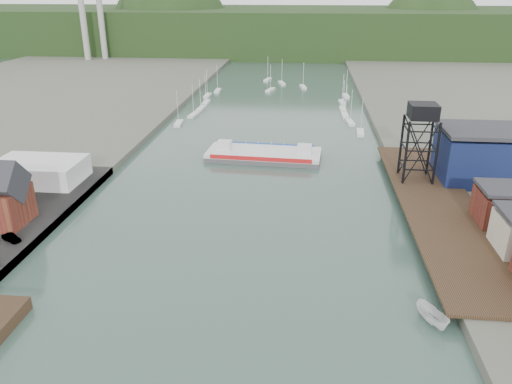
# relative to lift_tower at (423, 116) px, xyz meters

# --- Properties ---
(ground) EXTENTS (600.00, 600.00, 0.00)m
(ground) POSITION_rel_lift_tower_xyz_m (-35.00, -58.00, -15.65)
(ground) COLOR #2C453C
(ground) RESTS_ON ground
(east_pier) EXTENTS (14.00, 70.00, 2.45)m
(east_pier) POSITION_rel_lift_tower_xyz_m (2.00, -13.00, -13.75)
(east_pier) COLOR black
(east_pier) RESTS_ON ground
(white_shed) EXTENTS (18.00, 12.00, 4.50)m
(white_shed) POSITION_rel_lift_tower_xyz_m (-79.00, -8.00, -11.80)
(white_shed) COLOR silver
(white_shed) RESTS_ON west_quay
(lift_tower) EXTENTS (6.50, 6.50, 16.00)m
(lift_tower) POSITION_rel_lift_tower_xyz_m (0.00, 0.00, 0.00)
(lift_tower) COLOR black
(lift_tower) RESTS_ON east_pier
(blue_shed) EXTENTS (20.50, 14.50, 11.30)m
(blue_shed) POSITION_rel_lift_tower_xyz_m (15.00, 2.00, -8.59)
(blue_shed) COLOR #0D143C
(blue_shed) RESTS_ON east_land
(marina_sailboats) EXTENTS (57.71, 92.65, 0.90)m
(marina_sailboats) POSITION_rel_lift_tower_xyz_m (-34.92, 80.46, -15.30)
(marina_sailboats) COLOR silver
(marina_sailboats) RESTS_ON ground
(smokestacks) EXTENTS (11.20, 8.20, 60.00)m
(smokestacks) POSITION_rel_lift_tower_xyz_m (-141.00, 174.50, 14.35)
(smokestacks) COLOR #9F9F9A
(smokestacks) RESTS_ON ground
(distant_hills) EXTENTS (500.00, 120.00, 80.00)m
(distant_hills) POSITION_rel_lift_tower_xyz_m (-38.98, 243.35, -5.27)
(distant_hills) COLOR #1C3216
(distant_hills) RESTS_ON ground
(chain_ferry) EXTENTS (28.61, 13.01, 4.02)m
(chain_ferry) POSITION_rel_lift_tower_xyz_m (-33.48, 16.09, -14.49)
(chain_ferry) COLOR #4A4A4C
(chain_ferry) RESTS_ON ground
(motorboat) EXTENTS (4.42, 6.20, 2.25)m
(motorboat) POSITION_rel_lift_tower_xyz_m (-6.52, -47.16, -14.52)
(motorboat) COLOR silver
(motorboat) RESTS_ON ground
(car_west_b) EXTENTS (3.81, 2.82, 1.20)m
(car_west_b) POSITION_rel_lift_tower_xyz_m (-70.26, -34.19, -13.45)
(car_west_b) COLOR #999999
(car_west_b) RESTS_ON west_quay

